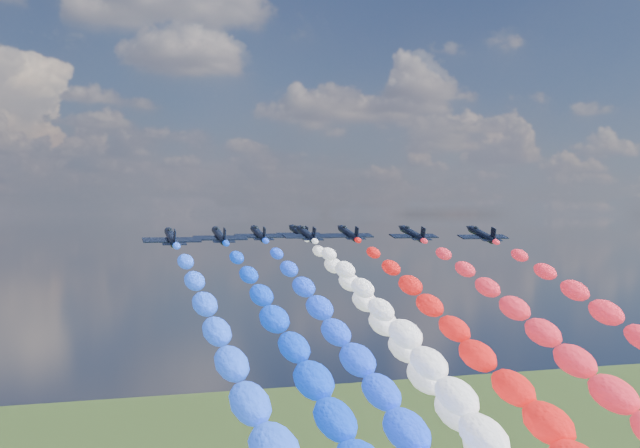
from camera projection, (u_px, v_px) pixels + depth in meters
name	position (u px, v px, depth m)	size (l,w,h in m)	color
jet_0	(171.00, 237.00, 142.13)	(9.48, 12.72, 2.80)	black
trail_0	(259.00, 447.00, 87.69)	(6.13, 110.98, 43.58)	#1F4FFC
jet_1	(220.00, 236.00, 154.52)	(9.48, 12.72, 2.80)	black
trail_1	(323.00, 418.00, 100.08)	(6.13, 110.98, 43.58)	#0A37DC
jet_2	(259.00, 234.00, 169.14)	(9.48, 12.72, 2.80)	black
trail_2	(367.00, 392.00, 114.70)	(6.13, 110.98, 43.58)	#153DF2
jet_3	(306.00, 234.00, 166.80)	(9.48, 12.72, 2.80)	black
trail_3	(440.00, 396.00, 112.36)	(6.13, 110.98, 43.58)	white
jet_4	(299.00, 233.00, 179.72)	(9.48, 12.72, 2.80)	black
trail_4	(416.00, 377.00, 125.28)	(6.13, 110.98, 43.58)	white
jet_5	(348.00, 233.00, 172.57)	(9.48, 12.72, 2.80)	black
trail_5	(495.00, 387.00, 118.13)	(6.13, 110.98, 43.58)	red
jet_6	(413.00, 234.00, 168.26)	(9.48, 12.72, 2.80)	black
trail_6	(595.00, 393.00, 113.82)	(6.13, 110.98, 43.58)	red
jet_7	(482.00, 235.00, 162.44)	(9.48, 12.72, 2.80)	black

